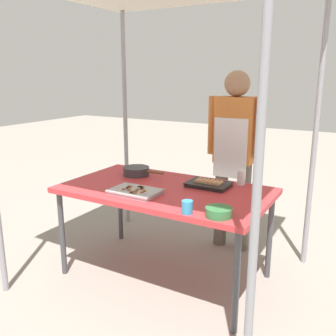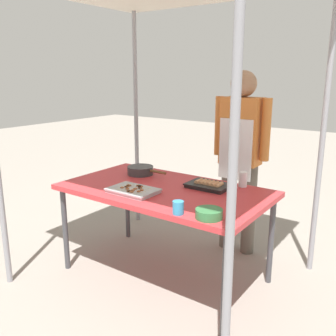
# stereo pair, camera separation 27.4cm
# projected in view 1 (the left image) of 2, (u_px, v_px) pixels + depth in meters

# --- Properties ---
(ground_plane) EXTENTS (18.00, 18.00, 0.00)m
(ground_plane) POSITION_uv_depth(u_px,v_px,m) (165.00, 275.00, 3.08)
(ground_plane) COLOR gray
(stall_table) EXTENTS (1.60, 0.90, 0.75)m
(stall_table) POSITION_uv_depth(u_px,v_px,m) (165.00, 194.00, 2.91)
(stall_table) COLOR #C63338
(stall_table) RESTS_ON ground
(tray_grilled_sausages) EXTENTS (0.33, 0.23, 0.05)m
(tray_grilled_sausages) POSITION_uv_depth(u_px,v_px,m) (209.00, 184.00, 2.93)
(tray_grilled_sausages) COLOR black
(tray_grilled_sausages) RESTS_ON stall_table
(tray_meat_skewers) EXTENTS (0.36, 0.25, 0.04)m
(tray_meat_skewers) POSITION_uv_depth(u_px,v_px,m) (135.00, 192.00, 2.75)
(tray_meat_skewers) COLOR #ADADB2
(tray_meat_skewers) RESTS_ON stall_table
(cooking_wok) EXTENTS (0.39, 0.23, 0.07)m
(cooking_wok) POSITION_uv_depth(u_px,v_px,m) (137.00, 171.00, 3.26)
(cooking_wok) COLOR #38383A
(cooking_wok) RESTS_ON stall_table
(condiment_bowl) EXTENTS (0.17, 0.17, 0.06)m
(condiment_bowl) POSITION_uv_depth(u_px,v_px,m) (219.00, 212.00, 2.31)
(condiment_bowl) COLOR #33723F
(condiment_bowl) RESTS_ON stall_table
(drink_cup_near_edge) EXTENTS (0.07, 0.07, 0.09)m
(drink_cup_near_edge) POSITION_uv_depth(u_px,v_px,m) (187.00, 207.00, 2.36)
(drink_cup_near_edge) COLOR #338CBF
(drink_cup_near_edge) RESTS_ON stall_table
(drink_cup_by_wok) EXTENTS (0.07, 0.07, 0.12)m
(drink_cup_by_wok) POSITION_uv_depth(u_px,v_px,m) (241.00, 177.00, 2.97)
(drink_cup_by_wok) COLOR white
(drink_cup_by_wok) RESTS_ON stall_table
(vendor_woman) EXTENTS (0.52, 0.23, 1.64)m
(vendor_woman) POSITION_uv_depth(u_px,v_px,m) (234.00, 147.00, 3.35)
(vendor_woman) COLOR #595147
(vendor_woman) RESTS_ON ground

